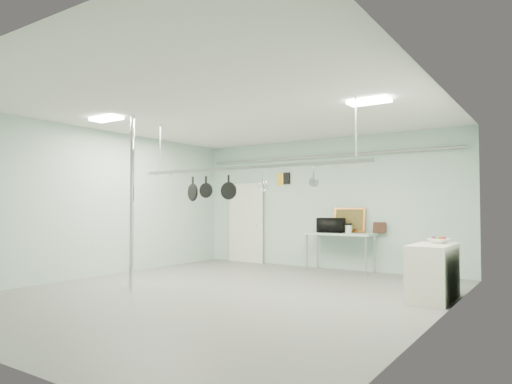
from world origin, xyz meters
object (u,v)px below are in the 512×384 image
Objects in this scene: microwave at (331,225)px; coffee_canister at (348,229)px; prep_table at (340,236)px; fruit_bowl at (439,241)px; skillet_left at (193,188)px; skillet_mid at (206,186)px; chrome_pole at (132,202)px; side_cabinet at (433,272)px; skillet_right at (229,187)px; pot_rack at (244,166)px.

microwave reaches higher than coffee_canister.
prep_table is 4.80× the size of fruit_bowl.
prep_table is 3.81m from skillet_left.
skillet_mid is (-3.87, -1.38, 0.95)m from fruit_bowl.
skillet_left is (0.69, 0.90, 0.26)m from chrome_pole.
microwave reaches higher than side_cabinet.
coffee_canister is at bearing 63.56° from skillet_right.
skillet_right is (0.54, 0.00, -0.02)m from skillet_mid.
prep_table is at bearing 139.21° from side_cabinet.
pot_rack is 10.60× the size of skillet_left.
chrome_pole reaches higher than microwave.
prep_table is at bearing 170.22° from coffee_canister.
chrome_pole is 4.90m from coffee_canister.
skillet_mid is (1.02, 0.90, 0.29)m from chrome_pole.
pot_rack is 7.80× the size of microwave.
side_cabinet is at bearing 128.72° from microwave.
chrome_pole is at bearing -108.22° from skillet_left.
skillet_right is at bearing -161.53° from side_cabinet.
coffee_canister reaches higher than fruit_bowl.
chrome_pole is at bearing -154.98° from fruit_bowl.
fruit_bowl is 4.21m from skillet_mid.
chrome_pole is 5.37m from side_cabinet.
microwave is 3.53m from skillet_mid.
microwave is 3.39× the size of coffee_canister.
side_cabinet is at bearing 22.41° from chrome_pole.
coffee_canister reaches higher than prep_table.
chrome_pole is 5.20× the size of microwave.
fruit_bowl is at bearing 132.87° from microwave.
skillet_left is at bearing 170.04° from skillet_right.
pot_rack reaches higher than prep_table.
pot_rack is at bearing -9.96° from skillet_right.
fruit_bowl is at bearing 10.82° from skillet_mid.
pot_rack is at bearing -8.84° from skillet_mid.
skillet_left is at bearing -161.79° from fruit_bowl.
prep_table is 3.39m from side_cabinet.
microwave reaches higher than fruit_bowl.
coffee_canister is 0.47× the size of skillet_mid.
pot_rack is (-0.40, -3.30, 1.40)m from prep_table.
chrome_pole reaches higher than coffee_canister.
chrome_pole is 1.39m from skillet_mid.
prep_table reaches higher than side_cabinet.
side_cabinet is at bearing -42.86° from coffee_canister.
skillet_right is (-0.34, 0.00, -0.36)m from pot_rack.
skillet_mid and skillet_right have the same top height.
coffee_canister is 3.70m from skillet_mid.
skillet_mid is 0.91× the size of skillet_right.
skillet_right is at bearing 30.05° from chrome_pole.
skillet_mid reaches higher than prep_table.
chrome_pole is 1.16m from skillet_left.
side_cabinet is 3.10× the size of skillet_mid.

